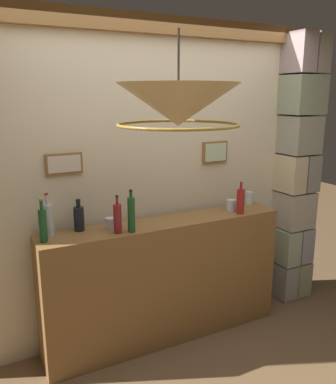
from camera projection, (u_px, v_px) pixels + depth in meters
panelled_rear_partition at (151, 172)px, 3.29m from camera, size 3.26×0.15×2.57m
stone_pillar at (295, 172)px, 3.83m from camera, size 0.35×0.34×2.50m
bar_shelf_unit at (165, 280)px, 3.28m from camera, size 1.99×0.34×1.01m
liquor_bottle_gin at (48, 220)px, 2.81m from camera, size 0.07×0.07×0.31m
liquor_bottle_vodka at (131, 214)px, 2.90m from camera, size 0.05×0.05×0.31m
liquor_bottle_sherry at (240, 201)px, 3.36m from camera, size 0.06×0.06×0.27m
liquor_bottle_rum at (118, 218)px, 2.88m from camera, size 0.06×0.06×0.28m
liquor_bottle_brandy at (79, 218)px, 2.93m from camera, size 0.08×0.08×0.24m
liquor_bottle_whiskey at (43, 225)px, 2.70m from camera, size 0.05×0.05×0.30m
glass_tumbler_rocks at (110, 223)px, 2.99m from camera, size 0.07×0.07×0.08m
glass_tumbler_highball at (231, 205)px, 3.45m from camera, size 0.08×0.08×0.10m
glass_tumbler_shot at (249, 198)px, 3.67m from camera, size 0.07×0.07×0.11m
pendant_lamp at (178, 106)px, 2.06m from camera, size 0.64×0.64×0.48m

